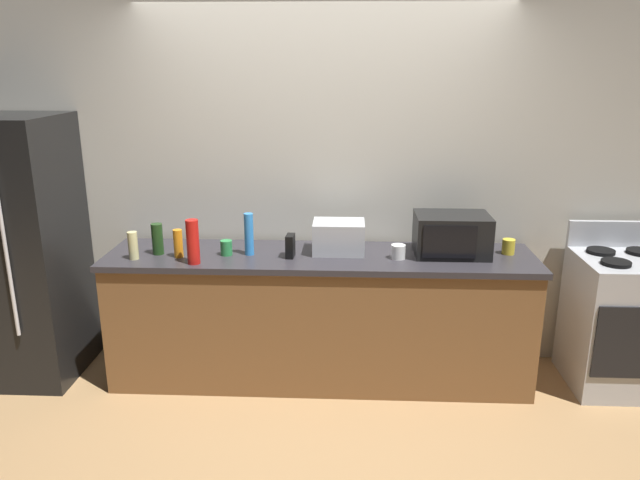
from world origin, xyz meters
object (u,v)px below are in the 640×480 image
(stove_range, at_px, (619,321))
(mug_yellow, at_px, (508,247))
(refrigerator, at_px, (18,250))
(bottle_spray_cleaner, at_px, (249,234))
(bottle_vinegar, at_px, (133,246))
(cordless_phone, at_px, (290,246))
(mug_green, at_px, (226,248))
(mug_white, at_px, (398,252))
(toaster_oven, at_px, (339,237))
(bottle_wine, at_px, (157,239))
(microwave, at_px, (452,235))
(bottle_hot_sauce, at_px, (193,242))
(bottle_dish_soap, at_px, (178,243))

(stove_range, distance_m, mug_yellow, 0.90)
(refrigerator, height_order, bottle_spray_cleaner, refrigerator)
(bottle_vinegar, bearing_deg, stove_range, 2.70)
(cordless_phone, height_order, bottle_vinegar, bottle_vinegar)
(refrigerator, bearing_deg, mug_green, -1.56)
(bottle_spray_cleaner, xyz_separation_m, mug_white, (0.98, -0.04, -0.09))
(stove_range, distance_m, bottle_spray_cleaner, 2.53)
(mug_yellow, bearing_deg, cordless_phone, -174.67)
(stove_range, relative_size, toaster_oven, 3.18)
(refrigerator, bearing_deg, bottle_wine, -2.21)
(mug_green, bearing_deg, mug_white, -1.14)
(toaster_oven, height_order, bottle_wine, toaster_oven)
(mug_yellow, bearing_deg, stove_range, -5.54)
(toaster_oven, xyz_separation_m, bottle_wine, (-1.19, -0.10, -0.00))
(bottle_spray_cleaner, bearing_deg, mug_yellow, 3.16)
(microwave, bearing_deg, bottle_spray_cleaner, -177.01)
(toaster_oven, height_order, bottle_hot_sauce, bottle_hot_sauce)
(microwave, bearing_deg, stove_range, -2.42)
(refrigerator, distance_m, mug_yellow, 3.30)
(stove_range, height_order, toaster_oven, toaster_oven)
(refrigerator, bearing_deg, bottle_hot_sauce, -9.90)
(bottle_dish_soap, bearing_deg, microwave, 4.71)
(bottle_hot_sauce, height_order, bottle_wine, bottle_hot_sauce)
(microwave, bearing_deg, bottle_wine, -177.46)
(toaster_oven, relative_size, mug_white, 3.68)
(bottle_spray_cleaner, bearing_deg, bottle_dish_soap, -170.28)
(stove_range, xyz_separation_m, mug_yellow, (-0.75, 0.07, 0.49))
(bottle_dish_soap, bearing_deg, mug_green, 11.19)
(mug_white, height_order, mug_yellow, mug_yellow)
(bottle_dish_soap, bearing_deg, stove_range, 1.94)
(mug_green, bearing_deg, bottle_wine, 179.84)
(microwave, relative_size, mug_yellow, 4.78)
(mug_yellow, bearing_deg, mug_white, -169.64)
(bottle_hot_sauce, relative_size, bottle_wine, 1.37)
(microwave, xyz_separation_m, bottle_dish_soap, (-1.78, -0.15, -0.04))
(toaster_oven, bearing_deg, mug_yellow, 0.66)
(bottle_wine, distance_m, mug_yellow, 2.32)
(bottle_hot_sauce, bearing_deg, mug_green, 46.56)
(toaster_oven, distance_m, cordless_phone, 0.34)
(stove_range, xyz_separation_m, bottle_hot_sauce, (-2.79, -0.22, 0.58))
(bottle_vinegar, relative_size, mug_yellow, 1.81)
(bottle_vinegar, xyz_separation_m, bottle_hot_sauce, (0.41, -0.07, 0.05))
(toaster_oven, xyz_separation_m, bottle_dish_soap, (-1.04, -0.16, -0.01))
(bottle_dish_soap, xyz_separation_m, bottle_spray_cleaner, (0.45, 0.08, 0.05))
(refrigerator, distance_m, bottle_spray_cleaner, 1.59)
(microwave, height_order, mug_white, microwave)
(bottle_hot_sauce, bearing_deg, microwave, 9.24)
(toaster_oven, relative_size, bottle_wine, 1.64)
(bottle_dish_soap, bearing_deg, toaster_oven, 8.70)
(bottle_hot_sauce, xyz_separation_m, mug_white, (1.30, 0.16, -0.10))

